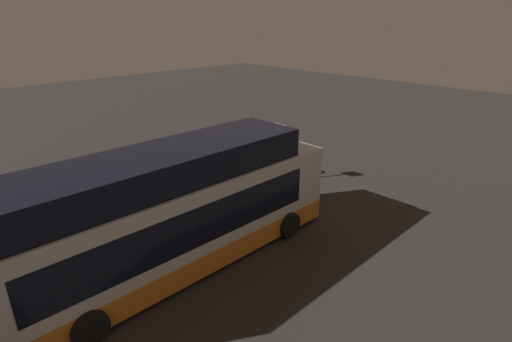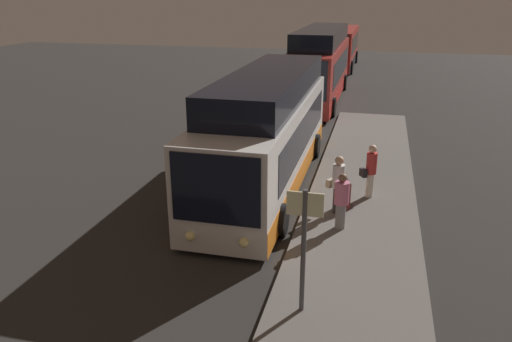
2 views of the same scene
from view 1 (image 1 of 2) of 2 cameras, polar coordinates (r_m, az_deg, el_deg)
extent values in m
plane|color=#2B2826|center=(12.72, -13.00, -13.81)|extent=(80.00, 80.00, 0.00)
cube|color=#605B56|center=(15.19, -19.63, -8.00)|extent=(20.00, 3.30, 0.16)
cube|color=silver|center=(12.19, -11.22, -7.01)|extent=(10.76, 2.48, 2.70)
cube|color=orange|center=(12.68, -10.90, -10.98)|extent=(10.71, 2.50, 0.70)
cube|color=black|center=(11.91, -12.41, -6.04)|extent=(8.82, 2.51, 1.19)
cube|color=black|center=(15.32, 5.64, 0.93)|extent=(0.06, 2.18, 1.73)
sphere|color=#F9E58C|center=(16.23, 3.69, -2.70)|extent=(0.24, 0.24, 0.24)
sphere|color=#F9E58C|center=(15.44, 7.45, -4.16)|extent=(0.24, 0.24, 0.24)
cylinder|color=black|center=(15.51, -2.24, -4.48)|extent=(0.91, 0.30, 0.91)
cylinder|color=black|center=(13.98, 4.67, -7.64)|extent=(0.91, 0.30, 0.91)
cylinder|color=black|center=(12.61, -27.22, -13.73)|extent=(0.91, 0.30, 0.91)
cylinder|color=black|center=(10.66, -22.71, -19.95)|extent=(0.91, 0.30, 0.91)
cube|color=black|center=(11.25, -13.69, 0.41)|extent=(9.15, 2.28, 0.90)
cylinder|color=silver|center=(15.65, -15.85, -4.73)|extent=(0.31, 0.31, 0.77)
cylinder|color=#BF3333|center=(15.36, -16.11, -2.31)|extent=(0.44, 0.44, 0.67)
sphere|color=beige|center=(15.19, -16.29, -0.72)|extent=(0.25, 0.25, 0.25)
cube|color=black|center=(15.35, -15.16, -3.40)|extent=(0.31, 0.26, 0.24)
cylinder|color=#2D2D33|center=(15.61, -9.67, -4.21)|extent=(0.34, 0.34, 0.79)
cylinder|color=silver|center=(15.32, -9.84, -1.73)|extent=(0.49, 0.49, 0.68)
sphere|color=tan|center=(15.14, -9.95, -0.09)|extent=(0.26, 0.26, 0.26)
cube|color=beige|center=(15.18, -9.79, -3.15)|extent=(0.31, 0.28, 0.24)
cylinder|color=gray|center=(16.29, -7.16, -3.08)|extent=(0.35, 0.35, 0.72)
cylinder|color=#CC6B8C|center=(16.02, -7.27, -0.89)|extent=(0.51, 0.51, 0.63)
sphere|color=brown|center=(15.87, -7.34, 0.55)|extent=(0.23, 0.23, 0.23)
cube|color=maroon|center=(15.59, -11.67, -4.69)|extent=(0.42, 0.22, 0.65)
cylinder|color=black|center=(15.40, -11.79, -3.21)|extent=(0.02, 0.02, 0.24)
cylinder|color=#4C4C51|center=(18.10, 3.38, 2.83)|extent=(0.10, 0.10, 2.63)
cube|color=beige|center=(17.80, 3.45, 5.96)|extent=(0.04, 0.71, 0.48)
camera|label=2|loc=(24.77, 15.65, 18.46)|focal=35.00mm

